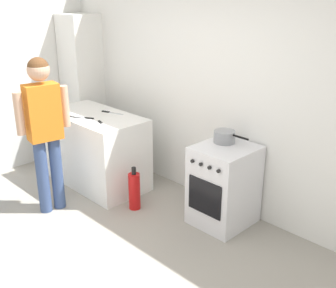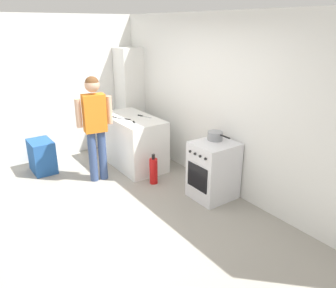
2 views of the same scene
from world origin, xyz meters
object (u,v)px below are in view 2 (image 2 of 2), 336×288
person (95,120)px  recycling_crate_lower (43,164)px  oven_left (213,170)px  recycling_crate_upper (41,149)px  knife_paring (134,123)px  larder_cabinet (130,98)px  knife_carving (123,119)px  knife_bread (118,118)px  fire_extinguisher (154,171)px  knife_chef (144,116)px  pot (215,136)px

person → recycling_crate_lower: bearing=-141.9°
oven_left → recycling_crate_upper: bearing=-142.5°
knife_paring → larder_cabinet: 1.43m
person → knife_carving: bearing=107.9°
knife_bread → knife_carving: (0.07, 0.05, 0.00)m
fire_extinguisher → recycling_crate_upper: bearing=-138.2°
knife_chef → oven_left: bearing=6.8°
knife_carving → person: (0.19, -0.57, 0.12)m
knife_bread → knife_paring: size_ratio=1.67×
knife_carving → pot: bearing=22.4°
oven_left → knife_bread: knife_bread is taller
knife_paring → fire_extinguisher: 0.85m
knife_paring → recycling_crate_upper: knife_paring is taller
pot → knife_bread: (-1.67, -0.70, -0.01)m
knife_paring → recycling_crate_upper: size_ratio=0.40×
pot → recycling_crate_lower: bearing=-140.0°
knife_chef → knife_bread: (-0.16, -0.42, -0.00)m
knife_bread → recycling_crate_upper: size_ratio=0.66×
oven_left → knife_bread: bearing=-160.8°
knife_carving → knife_paring: 0.33m
knife_chef → larder_cabinet: larder_cabinet is taller
knife_chef → recycling_crate_lower: (-0.75, -1.62, -0.76)m
knife_paring → person: (-0.14, -0.62, 0.12)m
knife_carving → larder_cabinet: bearing=145.1°
knife_chef → person: size_ratio=0.18×
oven_left → person: bearing=-142.9°
person → recycling_crate_upper: bearing=-141.9°
knife_carving → recycling_crate_upper: (-0.66, -1.24, -0.48)m
knife_carving → knife_paring: size_ratio=1.44×
knife_chef → knife_bread: size_ratio=0.89×
knife_bread → larder_cabinet: 1.14m
knife_chef → recycling_crate_lower: knife_chef is taller
pot → larder_cabinet: bearing=179.8°
recycling_crate_lower → larder_cabinet: bearing=98.8°
knife_chef → recycling_crate_lower: bearing=-114.9°
knife_paring → recycling_crate_lower: bearing=-127.6°
knife_paring → person: person is taller
knife_carving → recycling_crate_lower: knife_carving is taller
knife_bread → knife_paring: (0.40, 0.09, 0.00)m
pot → recycling_crate_upper: pot is taller
recycling_crate_upper → larder_cabinet: bearing=98.8°
oven_left → pot: bearing=135.6°
knife_bread → recycling_crate_lower: knife_bread is taller
recycling_crate_upper → knife_bread: bearing=63.6°
knife_chef → person: (0.10, -0.95, 0.12)m
knife_paring → recycling_crate_upper: bearing=-127.6°
knife_bread → person: bearing=-63.8°
pot → recycling_crate_lower: (-2.26, -1.90, -0.77)m
recycling_crate_lower → knife_paring: bearing=52.4°
knife_chef → knife_paring: bearing=-54.1°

